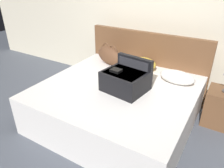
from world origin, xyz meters
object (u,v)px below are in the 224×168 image
at_px(duffel_bag, 110,55).
at_px(nightstand, 223,108).
at_px(pillow_near_headboard, 177,77).
at_px(hard_case_large, 126,79).
at_px(pillow_center_head, 143,64).
at_px(bed, 117,104).

bearing_deg(duffel_bag, nightstand, 1.66).
xyz_separation_m(duffel_bag, pillow_near_headboard, (1.12, -0.11, -0.06)).
bearing_deg(pillow_near_headboard, duffel_bag, 174.35).
bearing_deg(duffel_bag, hard_case_large, -45.55).
distance_m(duffel_bag, pillow_center_head, 0.55).
height_order(hard_case_large, pillow_near_headboard, hard_case_large).
height_order(bed, pillow_near_headboard, pillow_near_headboard).
height_order(duffel_bag, pillow_center_head, duffel_bag).
xyz_separation_m(duffel_bag, pillow_center_head, (0.55, 0.05, -0.05)).
xyz_separation_m(bed, hard_case_large, (0.12, -0.02, 0.41)).
xyz_separation_m(bed, nightstand, (1.24, 0.66, -0.02)).
relative_size(hard_case_large, pillow_near_headboard, 1.19).
distance_m(bed, pillow_near_headboard, 0.87).
relative_size(pillow_center_head, nightstand, 0.80).
bearing_deg(pillow_center_head, hard_case_large, -84.49).
xyz_separation_m(hard_case_large, pillow_center_head, (-0.06, 0.67, -0.05)).
distance_m(bed, pillow_center_head, 0.75).
xyz_separation_m(pillow_near_headboard, nightstand, (0.62, 0.16, -0.37)).
distance_m(bed, nightstand, 1.41).
xyz_separation_m(bed, duffel_bag, (-0.49, 0.61, 0.41)).
bearing_deg(bed, pillow_near_headboard, 38.61).
bearing_deg(bed, hard_case_large, -7.83).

